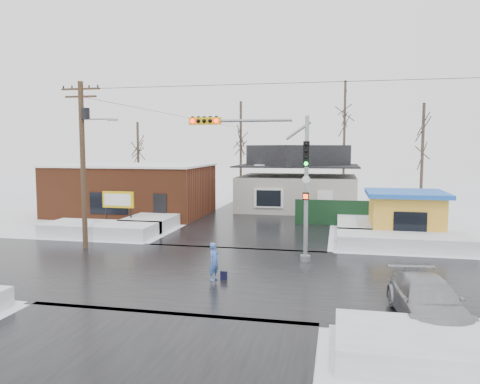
% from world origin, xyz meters
% --- Properties ---
extents(ground, '(120.00, 120.00, 0.00)m').
position_xyz_m(ground, '(0.00, 0.00, 0.00)').
color(ground, white).
rests_on(ground, ground).
extents(road_ns, '(10.00, 120.00, 0.02)m').
position_xyz_m(road_ns, '(0.00, 0.00, 0.01)').
color(road_ns, black).
rests_on(road_ns, ground).
extents(road_ew, '(120.00, 10.00, 0.02)m').
position_xyz_m(road_ew, '(0.00, 0.00, 0.01)').
color(road_ew, black).
rests_on(road_ew, ground).
extents(snowbank_nw, '(7.00, 3.00, 0.80)m').
position_xyz_m(snowbank_nw, '(-9.00, 7.00, 0.40)').
color(snowbank_nw, white).
rests_on(snowbank_nw, ground).
extents(snowbank_ne, '(7.00, 3.00, 0.80)m').
position_xyz_m(snowbank_ne, '(9.00, 7.00, 0.40)').
color(snowbank_ne, white).
rests_on(snowbank_ne, ground).
extents(snowbank_se, '(7.00, 3.00, 0.70)m').
position_xyz_m(snowbank_se, '(9.00, -7.00, 0.35)').
color(snowbank_se, white).
rests_on(snowbank_se, ground).
extents(snowbank_nside_w, '(3.00, 8.00, 0.80)m').
position_xyz_m(snowbank_nside_w, '(-7.00, 12.00, 0.40)').
color(snowbank_nside_w, white).
rests_on(snowbank_nside_w, ground).
extents(snowbank_nside_e, '(3.00, 8.00, 0.80)m').
position_xyz_m(snowbank_nside_e, '(7.00, 12.00, 0.40)').
color(snowbank_nside_e, white).
rests_on(snowbank_nside_e, ground).
extents(traffic_signal, '(6.05, 0.68, 7.00)m').
position_xyz_m(traffic_signal, '(2.43, 2.97, 4.54)').
color(traffic_signal, gray).
rests_on(traffic_signal, ground).
extents(utility_pole, '(3.15, 0.44, 9.00)m').
position_xyz_m(utility_pole, '(-7.93, 3.50, 5.11)').
color(utility_pole, '#382619').
rests_on(utility_pole, ground).
extents(brick_building, '(12.20, 8.20, 4.12)m').
position_xyz_m(brick_building, '(-11.00, 15.99, 2.08)').
color(brick_building, brown).
rests_on(brick_building, ground).
extents(marquee_sign, '(2.20, 0.21, 2.55)m').
position_xyz_m(marquee_sign, '(-9.00, 9.49, 1.92)').
color(marquee_sign, black).
rests_on(marquee_sign, ground).
extents(house, '(10.40, 8.40, 5.76)m').
position_xyz_m(house, '(2.00, 22.00, 2.62)').
color(house, '#A7A297').
rests_on(house, ground).
extents(kiosk, '(4.60, 4.60, 2.88)m').
position_xyz_m(kiosk, '(9.50, 9.99, 1.46)').
color(kiosk, gold).
rests_on(kiosk, ground).
extents(fence, '(8.00, 0.12, 1.80)m').
position_xyz_m(fence, '(6.50, 14.00, 0.90)').
color(fence, black).
rests_on(fence, ground).
extents(tree_far_left, '(3.00, 3.00, 10.00)m').
position_xyz_m(tree_far_left, '(-4.00, 26.00, 7.95)').
color(tree_far_left, '#332821').
rests_on(tree_far_left, ground).
extents(tree_far_mid, '(3.00, 3.00, 12.00)m').
position_xyz_m(tree_far_mid, '(6.00, 28.00, 9.54)').
color(tree_far_mid, '#332821').
rests_on(tree_far_mid, ground).
extents(tree_far_right, '(3.00, 3.00, 9.00)m').
position_xyz_m(tree_far_right, '(12.00, 20.00, 7.16)').
color(tree_far_right, '#332821').
rests_on(tree_far_right, ground).
extents(tree_far_west, '(3.00, 3.00, 8.00)m').
position_xyz_m(tree_far_west, '(-14.00, 24.00, 6.36)').
color(tree_far_west, '#332821').
rests_on(tree_far_west, ground).
extents(pedestrian, '(0.56, 0.67, 1.58)m').
position_xyz_m(pedestrian, '(0.53, -1.09, 0.79)').
color(pedestrian, '#466EC6').
rests_on(pedestrian, ground).
extents(car, '(2.34, 4.83, 1.35)m').
position_xyz_m(car, '(8.33, -4.19, 0.68)').
color(car, '#9EA0A5').
rests_on(car, ground).
extents(shopping_bag, '(0.30, 0.21, 0.35)m').
position_xyz_m(shopping_bag, '(0.90, -0.93, 0.17)').
color(shopping_bag, black).
rests_on(shopping_bag, ground).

